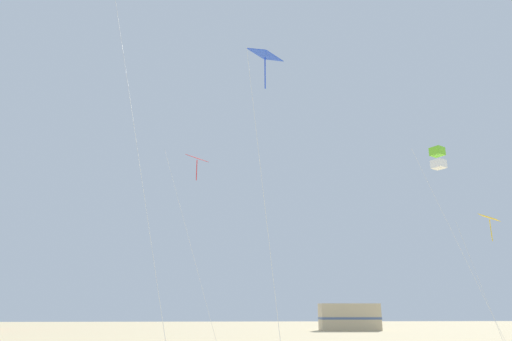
% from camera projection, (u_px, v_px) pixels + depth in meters
% --- Properties ---
extents(kite_diamond_gold, '(1.99, 2.22, 6.72)m').
position_uv_depth(kite_diamond_gold, '(489.00, 222.00, 24.15)').
color(kite_diamond_gold, silver).
rests_on(kite_diamond_gold, ground).
extents(kite_diamond_scarlet, '(2.96, 2.17, 9.79)m').
position_uv_depth(kite_diamond_scarlet, '(197.00, 165.00, 24.57)').
color(kite_diamond_scarlet, silver).
rests_on(kite_diamond_scarlet, ground).
extents(kite_diamond_blue, '(1.24, 1.24, 10.05)m').
position_uv_depth(kite_diamond_blue, '(265.00, 66.00, 15.18)').
color(kite_diamond_blue, silver).
rests_on(kite_diamond_blue, ground).
extents(kite_box_lime, '(3.36, 2.42, 10.25)m').
position_uv_depth(kite_box_lime, '(438.00, 158.00, 25.02)').
color(kite_box_lime, silver).
rests_on(kite_box_lime, ground).
extents(rv_van_tan, '(6.50, 2.51, 2.80)m').
position_uv_depth(rv_van_tan, '(349.00, 317.00, 51.47)').
color(rv_van_tan, '#C6B28C').
rests_on(rv_van_tan, ground).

